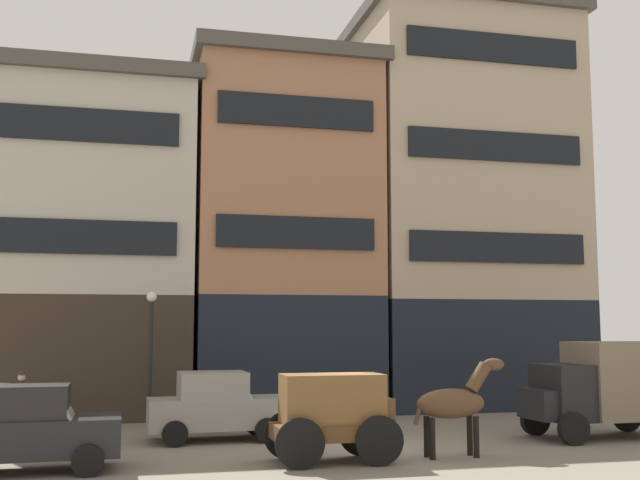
% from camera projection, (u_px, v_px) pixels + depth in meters
% --- Properties ---
extents(ground_plane, '(120.00, 120.00, 0.00)m').
position_uv_depth(ground_plane, '(365.00, 451.00, 19.00)').
color(ground_plane, slate).
extents(building_far_left, '(8.01, 7.20, 11.86)m').
position_uv_depth(building_far_left, '(83.00, 245.00, 27.80)').
color(building_far_left, '#33281E').
rests_on(building_far_left, ground_plane).
extents(building_center_left, '(7.03, 7.20, 13.06)m').
position_uv_depth(building_center_left, '(279.00, 234.00, 29.54)').
color(building_center_left, black).
rests_on(building_center_left, ground_plane).
extents(building_center_right, '(8.62, 7.20, 15.76)m').
position_uv_depth(building_center_right, '(459.00, 206.00, 31.42)').
color(building_center_right, black).
rests_on(building_center_right, ground_plane).
extents(cargo_wagon, '(2.91, 1.51, 1.98)m').
position_uv_depth(cargo_wagon, '(334.00, 411.00, 17.55)').
color(cargo_wagon, brown).
rests_on(cargo_wagon, ground_plane).
extents(draft_horse, '(2.34, 0.61, 2.30)m').
position_uv_depth(draft_horse, '(455.00, 402.00, 18.25)').
color(draft_horse, '#513823').
rests_on(draft_horse, ground_plane).
extents(delivery_truck_near, '(4.39, 2.21, 2.62)m').
position_uv_depth(delivery_truck_near, '(606.00, 385.00, 21.38)').
color(delivery_truck_near, black).
rests_on(delivery_truck_near, ground_plane).
extents(sedan_dark, '(3.73, 1.93, 1.83)m').
position_uv_depth(sedan_dark, '(29.00, 428.00, 16.34)').
color(sedan_dark, black).
rests_on(sedan_dark, ground_plane).
extents(sedan_light, '(3.75, 1.96, 1.83)m').
position_uv_depth(sedan_light, '(216.00, 406.00, 20.83)').
color(sedan_light, gray).
rests_on(sedan_light, ground_plane).
extents(pedestrian_officer, '(0.48, 0.48, 1.79)m').
position_uv_depth(pedestrian_officer, '(21.00, 399.00, 22.03)').
color(pedestrian_officer, '#38332D').
rests_on(pedestrian_officer, ground_plane).
extents(streetlamp_curbside, '(0.32, 0.32, 4.12)m').
position_uv_depth(streetlamp_curbside, '(151.00, 339.00, 23.67)').
color(streetlamp_curbside, black).
rests_on(streetlamp_curbside, ground_plane).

